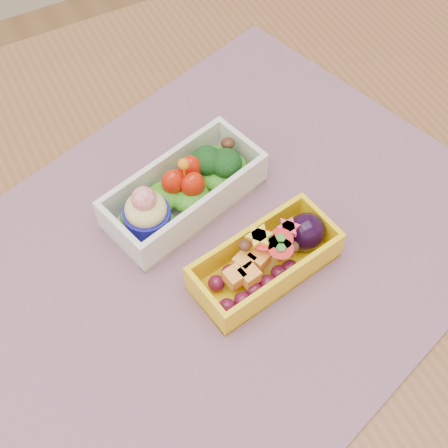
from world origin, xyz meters
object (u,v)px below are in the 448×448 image
table (227,260)px  bento_yellow (268,259)px  bento_white (183,192)px  placemat (220,250)px

table → bento_yellow: bearing=-87.7°
bento_white → bento_yellow: bento_white is taller
placemat → bento_white: bento_white is taller
table → bento_yellow: size_ratio=7.22×
table → bento_yellow: (0.00, -0.08, 0.12)m
table → placemat: bearing=-127.5°
placemat → bento_yellow: bearing=-55.9°
table → placemat: placemat is taller
table → placemat: (-0.03, -0.04, 0.10)m
placemat → bento_white: (-0.01, 0.07, 0.03)m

